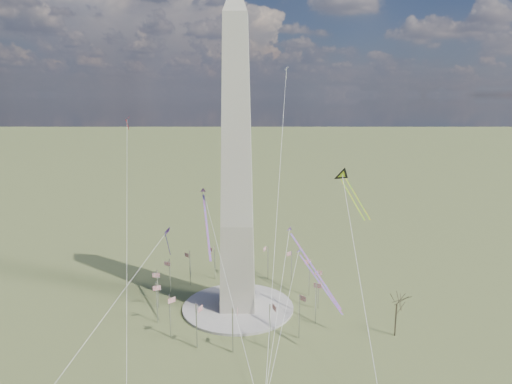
{
  "coord_description": "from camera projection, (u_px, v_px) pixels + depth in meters",
  "views": [
    {
      "loc": [
        7.93,
        -137.2,
        67.93
      ],
      "look_at": [
        5.84,
        0.0,
        38.73
      ],
      "focal_mm": 32.0,
      "sensor_mm": 36.0,
      "label": 1
    }
  ],
  "objects": [
    {
      "name": "ground",
      "position": [
        238.0,
        308.0,
        148.44
      ],
      "size": [
        2000.0,
        2000.0,
        0.0
      ],
      "primitive_type": "plane",
      "color": "#4E5D2E",
      "rests_on": "ground"
    },
    {
      "name": "kite_small_red",
      "position": [
        127.0,
        120.0,
        172.44
      ],
      "size": [
        1.24,
        2.09,
        4.97
      ],
      "rotation": [
        0.0,
        0.0,
        2.82
      ],
      "color": "red",
      "rests_on": "ground"
    },
    {
      "name": "tree_near",
      "position": [
        397.0,
        302.0,
        129.3
      ],
      "size": [
        8.4,
        8.4,
        14.71
      ],
      "color": "#463B2A",
      "rests_on": "ground"
    },
    {
      "name": "plaza",
      "position": [
        238.0,
        307.0,
        148.35
      ],
      "size": [
        36.0,
        36.0,
        0.8
      ],
      "primitive_type": "cylinder",
      "color": "#AEA69F",
      "rests_on": "ground"
    },
    {
      "name": "kite_small_white",
      "position": [
        286.0,
        69.0,
        172.18
      ],
      "size": [
        1.5,
        1.74,
        4.7
      ],
      "rotation": [
        0.0,
        0.0,
        3.0
      ],
      "color": "silver",
      "rests_on": "ground"
    },
    {
      "name": "kite_delta_black",
      "position": [
        344.0,
        178.0,
        149.61
      ],
      "size": [
        10.2,
        17.4,
        14.27
      ],
      "rotation": [
        0.0,
        0.0,
        3.51
      ],
      "color": "black",
      "rests_on": "ground"
    },
    {
      "name": "washington_monument",
      "position": [
        237.0,
        162.0,
        138.45
      ],
      "size": [
        15.56,
        15.56,
        100.0
      ],
      "color": "#BBAF9C",
      "rests_on": "plaza"
    },
    {
      "name": "kite_streamer_mid",
      "position": [
        205.0,
        213.0,
        135.72
      ],
      "size": [
        6.03,
        23.09,
        16.01
      ],
      "rotation": [
        0.0,
        0.0,
        3.34
      ],
      "color": "red",
      "rests_on": "ground"
    },
    {
      "name": "kite_diamond_purple",
      "position": [
        167.0,
        234.0,
        147.56
      ],
      "size": [
        1.87,
        3.17,
        9.8
      ],
      "rotation": [
        0.0,
        0.0,
        2.88
      ],
      "color": "#4C1B7B",
      "rests_on": "ground"
    },
    {
      "name": "kite_streamer_right",
      "position": [
        313.0,
        273.0,
        140.75
      ],
      "size": [
        13.01,
        17.91,
        14.39
      ],
      "rotation": [
        0.0,
        0.0,
        3.75
      ],
      "color": "red",
      "rests_on": "ground"
    },
    {
      "name": "flagpole_ring",
      "position": [
        238.0,
        287.0,
        146.92
      ],
      "size": [
        54.4,
        54.4,
        13.0
      ],
      "color": "silver",
      "rests_on": "ground"
    },
    {
      "name": "kite_streamer_left",
      "position": [
        305.0,
        255.0,
        127.86
      ],
      "size": [
        13.77,
        21.28,
        16.54
      ],
      "rotation": [
        0.0,
        0.0,
        3.69
      ],
      "color": "red",
      "rests_on": "ground"
    }
  ]
}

